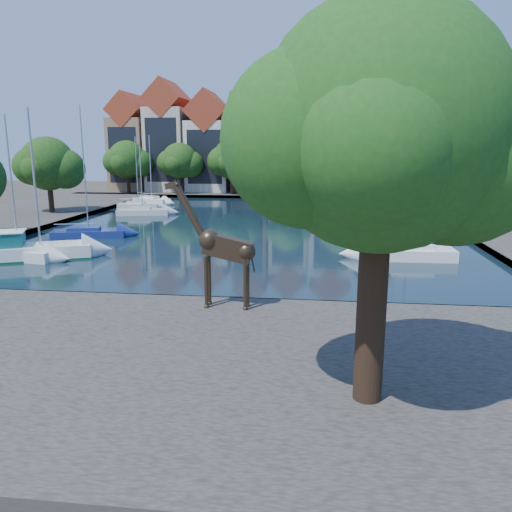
{
  "coord_description": "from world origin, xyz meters",
  "views": [
    {
      "loc": [
        5.91,
        -22.11,
        7.44
      ],
      "look_at": [
        3.23,
        0.5,
        2.38
      ],
      "focal_mm": 35.0,
      "sensor_mm": 36.0,
      "label": 1
    }
  ],
  "objects": [
    {
      "name": "townhouse_east_end",
      "position": [
        15.0,
        55.99,
        7.11
      ],
      "size": [
        5.44,
        9.18,
        14.43
      ],
      "color": "brown",
      "rests_on": "far_quay"
    },
    {
      "name": "townhouse_west_inner",
      "position": [
        -10.5,
        55.99,
        7.35
      ],
      "size": [
        6.43,
        9.18,
        15.15
      ],
      "color": "silver",
      "rests_on": "far_quay"
    },
    {
      "name": "townhouse_west_end",
      "position": [
        -23.0,
        55.99,
        7.36
      ],
      "size": [
        5.44,
        9.18,
        14.93
      ],
      "color": "#977052",
      "rests_on": "far_quay"
    },
    {
      "name": "plane_tree",
      "position": [
        7.62,
        -9.01,
        7.67
      ],
      "size": [
        8.32,
        6.4,
        10.62
      ],
      "color": "#332114",
      "rests_on": "near_quay"
    },
    {
      "name": "left_quay",
      "position": [
        -25.0,
        24.0,
        0.25
      ],
      "size": [
        14.0,
        52.0,
        0.5
      ],
      "primitive_type": "cube",
      "color": "#4C4742",
      "rests_on": "ground"
    },
    {
      "name": "near_quay",
      "position": [
        0.0,
        -7.0,
        0.25
      ],
      "size": [
        50.0,
        14.0,
        0.5
      ],
      "primitive_type": "cube",
      "color": "#4C4742",
      "rests_on": "ground"
    },
    {
      "name": "townhouse_east_inner",
      "position": [
        2.0,
        55.99,
        7.73
      ],
      "size": [
        5.94,
        9.18,
        15.79
      ],
      "color": "tan",
      "rests_on": "far_quay"
    },
    {
      "name": "far_tree_west",
      "position": [
        -13.91,
        50.49,
        5.08
      ],
      "size": [
        6.76,
        5.2,
        7.36
      ],
      "color": "#332114",
      "rests_on": "far_quay"
    },
    {
      "name": "far_tree_mid_west",
      "position": [
        -5.89,
        50.49,
        5.29
      ],
      "size": [
        7.8,
        6.0,
        8.0
      ],
      "color": "#332114",
      "rests_on": "far_quay"
    },
    {
      "name": "sailboat_left_d",
      "position": [
        -15.0,
        35.13,
        0.56
      ],
      "size": [
        4.91,
        2.2,
        8.35
      ],
      "color": "silver",
      "rests_on": "water_basin"
    },
    {
      "name": "townhouse_west_mid",
      "position": [
        -17.0,
        55.99,
        8.23
      ],
      "size": [
        5.94,
        9.18,
        16.79
      ],
      "color": "beige",
      "rests_on": "far_quay"
    },
    {
      "name": "sailboat_left_a",
      "position": [
        -13.43,
        7.97,
        0.62
      ],
      "size": [
        5.57,
        2.61,
        9.24
      ],
      "color": "silver",
      "rests_on": "water_basin"
    },
    {
      "name": "water_basin",
      "position": [
        0.0,
        24.0,
        0.04
      ],
      "size": [
        38.0,
        50.0,
        0.08
      ],
      "primitive_type": "cube",
      "color": "black",
      "rests_on": "ground"
    },
    {
      "name": "far_tree_far_east",
      "position": [
        18.09,
        50.49,
        5.08
      ],
      "size": [
        6.76,
        5.2,
        7.36
      ],
      "color": "#332114",
      "rests_on": "far_quay"
    },
    {
      "name": "townhouse_center",
      "position": [
        -4.0,
        55.99,
        8.36
      ],
      "size": [
        5.44,
        9.18,
        16.93
      ],
      "color": "brown",
      "rests_on": "far_quay"
    },
    {
      "name": "sailboat_right_d",
      "position": [
        14.71,
        43.92,
        0.65
      ],
      "size": [
        5.66,
        3.23,
        9.52
      ],
      "color": "white",
      "rests_on": "water_basin"
    },
    {
      "name": "side_tree_left_far",
      "position": [
        -21.9,
        27.99,
        5.38
      ],
      "size": [
        7.28,
        5.6,
        7.88
      ],
      "color": "#332114",
      "rests_on": "left_quay"
    },
    {
      "name": "giraffe_statue",
      "position": [
        1.95,
        -1.48,
        3.18
      ],
      "size": [
        3.82,
        0.75,
        5.46
      ],
      "color": "#34271A",
      "rests_on": "near_quay"
    },
    {
      "name": "far_quay",
      "position": [
        0.0,
        56.0,
        0.25
      ],
      "size": [
        60.0,
        16.0,
        0.5
      ],
      "primitive_type": "cube",
      "color": "#4C4742",
      "rests_on": "ground"
    },
    {
      "name": "townhouse_east_mid",
      "position": [
        8.5,
        55.99,
        8.1
      ],
      "size": [
        6.43,
        9.18,
        16.65
      ],
      "color": "beige",
      "rests_on": "far_quay"
    },
    {
      "name": "sailboat_left_c",
      "position": [
        -12.63,
        29.85,
        0.55
      ],
      "size": [
        5.73,
        3.09,
        8.82
      ],
      "color": "silver",
      "rests_on": "water_basin"
    },
    {
      "name": "sailboat_right_c",
      "position": [
        15.0,
        27.1,
        0.61
      ],
      "size": [
        4.97,
        3.01,
        9.56
      ],
      "color": "silver",
      "rests_on": "water_basin"
    },
    {
      "name": "ground",
      "position": [
        0.0,
        0.0,
        0.0
      ],
      "size": [
        160.0,
        160.0,
        0.0
      ],
      "primitive_type": "plane",
      "color": "#38332B",
      "rests_on": "ground"
    },
    {
      "name": "motorsailer",
      "position": [
        -13.26,
        7.89,
        0.83
      ],
      "size": [
        8.56,
        5.57,
        9.7
      ],
      "color": "white",
      "rests_on": "water_basin"
    },
    {
      "name": "sailboat_right_a",
      "position": [
        12.0,
        11.08,
        0.65
      ],
      "size": [
        6.19,
        2.25,
        10.65
      ],
      "color": "white",
      "rests_on": "water_basin"
    },
    {
      "name": "far_tree_mid_east",
      "position": [
        2.1,
        50.49,
        5.13
      ],
      "size": [
        7.02,
        5.4,
        7.52
      ],
      "color": "#332114",
      "rests_on": "far_quay"
    },
    {
      "name": "sailboat_left_e",
      "position": [
        -15.0,
        40.15,
        0.63
      ],
      "size": [
        5.27,
        3.46,
        8.63
      ],
      "color": "white",
      "rests_on": "water_basin"
    },
    {
      "name": "sailboat_right_b",
      "position": [
        13.09,
        22.71,
        0.6
      ],
      "size": [
        7.6,
        4.72,
        10.07
      ],
      "color": "navy",
      "rests_on": "water_basin"
    },
    {
      "name": "sailboat_left_b",
      "position": [
        -12.41,
        16.19,
        0.56
      ],
      "size": [
        6.04,
        3.47,
        10.44
      ],
      "color": "navy",
      "rests_on": "water_basin"
    },
    {
      "name": "far_tree_east",
      "position": [
        10.11,
        50.49,
        5.24
      ],
      "size": [
        7.54,
        5.8,
        7.84
      ],
      "color": "#332114",
      "rests_on": "far_quay"
    },
    {
      "name": "far_tree_far_west",
      "position": [
        -21.9,
        50.49,
        5.18
      ],
      "size": [
        7.28,
        5.6,
        7.68
      ],
      "color": "#332114",
      "rests_on": "far_quay"
    }
  ]
}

